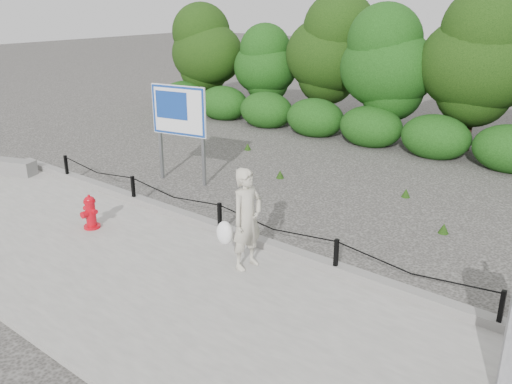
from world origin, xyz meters
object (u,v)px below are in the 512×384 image
at_px(fire_hydrant, 90,212).
at_px(concrete_block, 14,167).
at_px(advertising_sign, 179,115).
at_px(pedestrian, 246,220).

bearing_deg(fire_hydrant, concrete_block, 169.51).
xyz_separation_m(concrete_block, advertising_sign, (3.52, 2.36, 1.39)).
bearing_deg(concrete_block, advertising_sign, 33.76).
height_order(concrete_block, advertising_sign, advertising_sign).
height_order(pedestrian, advertising_sign, advertising_sign).
bearing_deg(fire_hydrant, pedestrian, 11.21).
bearing_deg(advertising_sign, fire_hydrant, -87.23).
distance_m(concrete_block, advertising_sign, 4.46).
bearing_deg(concrete_block, pedestrian, -0.84).
relative_size(fire_hydrant, pedestrian, 0.40).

